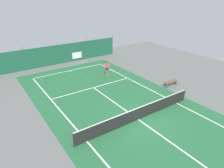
% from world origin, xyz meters
% --- Properties ---
extents(ground_plane, '(36.00, 36.00, 0.00)m').
position_xyz_m(ground_plane, '(0.00, 0.00, 0.00)').
color(ground_plane, slate).
extents(court_surface, '(11.02, 26.60, 0.01)m').
position_xyz_m(court_surface, '(0.00, 0.00, 0.00)').
color(court_surface, '#236038').
rests_on(court_surface, ground).
extents(tennis_net, '(10.12, 0.10, 1.10)m').
position_xyz_m(tennis_net, '(0.00, 0.00, 0.51)').
color(tennis_net, black).
rests_on(tennis_net, ground).
extents(back_fence, '(16.30, 0.98, 2.70)m').
position_xyz_m(back_fence, '(-0.00, 15.45, 0.67)').
color(back_fence, '#195138').
rests_on(back_fence, ground).
extents(tennis_player, '(0.85, 0.64, 1.64)m').
position_xyz_m(tennis_player, '(2.67, 8.10, 0.96)').
color(tennis_player, '#9E7051').
rests_on(tennis_player, ground).
extents(tennis_ball_near_player, '(0.07, 0.07, 0.07)m').
position_xyz_m(tennis_ball_near_player, '(-3.56, 11.14, 0.03)').
color(tennis_ball_near_player, '#CCDB33').
rests_on(tennis_ball_near_player, ground).
extents(tennis_ball_midcourt, '(0.07, 0.07, 0.07)m').
position_xyz_m(tennis_ball_midcourt, '(0.67, 10.55, 0.03)').
color(tennis_ball_midcourt, '#CCDB33').
rests_on(tennis_ball_midcourt, ground).
extents(parked_car, '(2.33, 4.36, 1.68)m').
position_xyz_m(parked_car, '(2.36, 16.98, 0.84)').
color(parked_car, silver).
rests_on(parked_car, ground).
extents(courtside_bench, '(1.60, 0.40, 0.49)m').
position_xyz_m(courtside_bench, '(6.31, 2.53, 0.37)').
color(courtside_bench, brown).
rests_on(courtside_bench, ground).
extents(water_bottle, '(0.08, 0.08, 0.24)m').
position_xyz_m(water_bottle, '(5.54, 2.52, 0.12)').
color(water_bottle, '#338CD8').
rests_on(water_bottle, ground).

